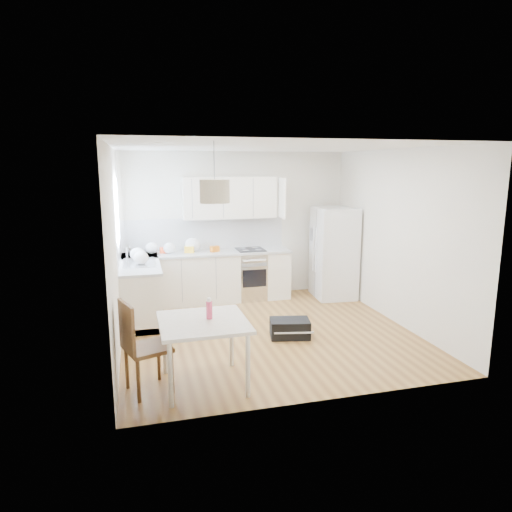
{
  "coord_description": "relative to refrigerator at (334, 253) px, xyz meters",
  "views": [
    {
      "loc": [
        -1.82,
        -6.21,
        2.45
      ],
      "look_at": [
        -0.06,
        0.4,
        1.09
      ],
      "focal_mm": 32.0,
      "sensor_mm": 36.0,
      "label": 1
    }
  ],
  "objects": [
    {
      "name": "upper_cabinets",
      "position": [
        -1.9,
        0.43,
        1.03
      ],
      "size": [
        1.7,
        0.32,
        0.75
      ],
      "primitive_type": "cube",
      "color": "white",
      "rests_on": "wall_back"
    },
    {
      "name": "cabinets_left",
      "position": [
        -3.55,
        -0.31,
        -0.4
      ],
      "size": [
        0.6,
        1.8,
        0.88
      ],
      "primitive_type": "cube",
      "color": "white",
      "rests_on": "floor"
    },
    {
      "name": "counter_left",
      "position": [
        -3.55,
        -0.31,
        0.06
      ],
      "size": [
        0.64,
        1.82,
        0.04
      ],
      "primitive_type": "cube",
      "color": "#A6A9AB",
      "rests_on": "cabinets_left"
    },
    {
      "name": "cabinets_back",
      "position": [
        -2.35,
        0.29,
        -0.4
      ],
      "size": [
        3.0,
        0.6,
        0.88
      ],
      "primitive_type": "cube",
      "color": "white",
      "rests_on": "floor"
    },
    {
      "name": "range_oven",
      "position": [
        -1.55,
        0.29,
        -0.4
      ],
      "size": [
        0.5,
        0.61,
        0.88
      ],
      "primitive_type": null,
      "color": "silver",
      "rests_on": "floor"
    },
    {
      "name": "snack_red",
      "position": [
        -3.11,
        0.37,
        0.13
      ],
      "size": [
        0.16,
        0.11,
        0.1
      ],
      "primitive_type": "cube",
      "rotation": [
        0.0,
        0.0,
        0.11
      ],
      "color": "red",
      "rests_on": "counter_back"
    },
    {
      "name": "wall_right",
      "position": [
        0.35,
        -1.51,
        0.51
      ],
      "size": [
        0.0,
        4.2,
        4.2
      ],
      "primitive_type": "plane",
      "rotation": [
        1.57,
        0.0,
        -1.57
      ],
      "color": "white",
      "rests_on": "floor"
    },
    {
      "name": "wall_left",
      "position": [
        -3.85,
        -1.51,
        0.51
      ],
      "size": [
        0.0,
        4.2,
        4.2
      ],
      "primitive_type": "plane",
      "rotation": [
        1.57,
        0.0,
        1.57
      ],
      "color": "white",
      "rests_on": "floor"
    },
    {
      "name": "counter_back",
      "position": [
        -2.35,
        0.29,
        0.06
      ],
      "size": [
        3.02,
        0.64,
        0.04
      ],
      "primitive_type": "cube",
      "color": "#A6A9AB",
      "rests_on": "cabinets_back"
    },
    {
      "name": "grocery_bag_d",
      "position": [
        -3.57,
        -0.17,
        0.18
      ],
      "size": [
        0.24,
        0.2,
        0.21
      ],
      "primitive_type": "ellipsoid",
      "color": "white",
      "rests_on": "counter_back"
    },
    {
      "name": "backsplash_left",
      "position": [
        -3.85,
        -0.31,
        0.37
      ],
      "size": [
        0.01,
        1.8,
        0.58
      ],
      "primitive_type": "cube",
      "color": "white",
      "rests_on": "wall_left"
    },
    {
      "name": "refrigerator",
      "position": [
        0.0,
        0.0,
        0.0
      ],
      "size": [
        0.88,
        0.9,
        1.69
      ],
      "primitive_type": null,
      "rotation": [
        0.0,
        0.0,
        -0.08
      ],
      "color": "white",
      "rests_on": "floor"
    },
    {
      "name": "wall_back",
      "position": [
        -1.75,
        0.59,
        0.51
      ],
      "size": [
        4.2,
        0.0,
        4.2
      ],
      "primitive_type": "plane",
      "rotation": [
        1.57,
        0.0,
        0.0
      ],
      "color": "white",
      "rests_on": "floor"
    },
    {
      "name": "ceiling",
      "position": [
        -1.75,
        -1.51,
        1.86
      ],
      "size": [
        4.2,
        4.2,
        0.0
      ],
      "primitive_type": "plane",
      "rotation": [
        3.14,
        0.0,
        0.0
      ],
      "color": "white",
      "rests_on": "wall_back"
    },
    {
      "name": "gym_bag",
      "position": [
        -1.49,
        -1.79,
        -0.71
      ],
      "size": [
        0.63,
        0.47,
        0.26
      ],
      "primitive_type": "cube",
      "rotation": [
        0.0,
        0.0,
        -0.2
      ],
      "color": "black",
      "rests_on": "floor"
    },
    {
      "name": "backsplash_back",
      "position": [
        -2.35,
        0.58,
        0.37
      ],
      "size": [
        3.0,
        0.01,
        0.58
      ],
      "primitive_type": "cube",
      "color": "white",
      "rests_on": "wall_back"
    },
    {
      "name": "drink_bottle",
      "position": [
        -2.83,
        -2.88,
        0.04
      ],
      "size": [
        0.07,
        0.07,
        0.24
      ],
      "primitive_type": "cylinder",
      "rotation": [
        0.0,
        0.0,
        0.07
      ],
      "color": "#D43B5E",
      "rests_on": "dining_table"
    },
    {
      "name": "sink",
      "position": [
        -3.55,
        -0.36,
        0.07
      ],
      "size": [
        0.5,
        0.8,
        0.16
      ],
      "primitive_type": null,
      "color": "silver",
      "rests_on": "counter_left"
    },
    {
      "name": "dining_chair",
      "position": [
        -3.51,
        -2.92,
        -0.32
      ],
      "size": [
        0.56,
        0.56,
        1.05
      ],
      "primitive_type": null,
      "rotation": [
        0.0,
        0.0,
        0.33
      ],
      "color": "#4E3117",
      "rests_on": "floor"
    },
    {
      "name": "snack_orange",
      "position": [
        -2.22,
        0.26,
        0.13
      ],
      "size": [
        0.18,
        0.14,
        0.1
      ],
      "primitive_type": "cube",
      "rotation": [
        0.0,
        0.0,
        0.37
      ],
      "color": "#CB6312",
      "rests_on": "counter_back"
    },
    {
      "name": "grocery_bag_b",
      "position": [
        -3.02,
        0.3,
        0.17
      ],
      "size": [
        0.21,
        0.18,
        0.19
      ],
      "primitive_type": "ellipsoid",
      "color": "white",
      "rests_on": "counter_back"
    },
    {
      "name": "snack_yellow",
      "position": [
        -2.67,
        0.29,
        0.13
      ],
      "size": [
        0.19,
        0.14,
        0.11
      ],
      "primitive_type": "cube",
      "rotation": [
        0.0,
        0.0,
        -0.25
      ],
      "color": "gold",
      "rests_on": "counter_back"
    },
    {
      "name": "floor",
      "position": [
        -1.75,
        -1.51,
        -0.84
      ],
      "size": [
        4.2,
        4.2,
        0.0
      ],
      "primitive_type": "plane",
      "color": "brown",
      "rests_on": "ground"
    },
    {
      "name": "pendant_lamp",
      "position": [
        -2.75,
        -2.91,
        1.34
      ],
      "size": [
        0.35,
        0.35,
        0.25
      ],
      "primitive_type": "cylinder",
      "rotation": [
        0.0,
        0.0,
        0.12
      ],
      "color": "beige",
      "rests_on": "ceiling"
    },
    {
      "name": "window_glassblock",
      "position": [
        -3.84,
        -0.36,
        0.91
      ],
      "size": [
        0.02,
        1.0,
        1.0
      ],
      "primitive_type": "cube",
      "color": "#BFE0F9",
      "rests_on": "wall_left"
    },
    {
      "name": "grocery_bag_c",
      "position": [
        -2.6,
        0.39,
        0.2
      ],
      "size": [
        0.28,
        0.24,
        0.25
      ],
      "primitive_type": "ellipsoid",
      "color": "white",
      "rests_on": "counter_back"
    },
    {
      "name": "grocery_bag_a",
      "position": [
        -3.33,
        0.35,
        0.18
      ],
      "size": [
        0.22,
        0.19,
        0.2
      ],
      "primitive_type": "ellipsoid",
      "color": "white",
      "rests_on": "counter_back"
    },
    {
      "name": "dining_table",
      "position": [
        -2.91,
        -2.93,
        -0.17
      ],
      "size": [
        0.97,
        0.97,
        0.76
      ],
      "rotation": [
        0.0,
        0.0,
        0.01
      ],
      "color": "beige",
      "rests_on": "floor"
    },
    {
      "name": "grocery_bag_e",
      "position": [
        -3.52,
        -0.5,
        0.18
      ],
      "size": [
        0.24,
        0.2,
        0.21
      ],
      "primitive_type": "ellipsoid",
      "color": "white",
      "rests_on": "counter_left"
    }
  ]
}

